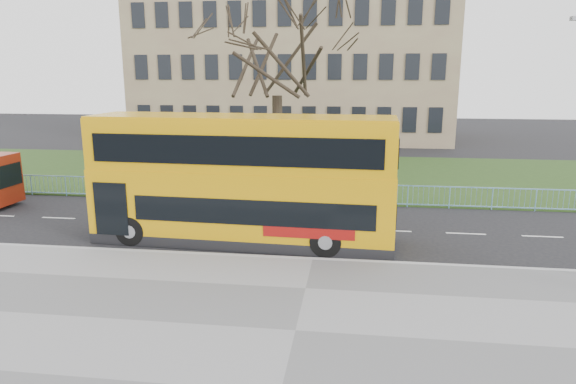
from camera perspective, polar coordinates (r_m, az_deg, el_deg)
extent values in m
plane|color=black|center=(19.64, 3.14, -6.15)|extent=(120.00, 120.00, 0.00)
cube|color=slate|center=(13.44, 0.84, -15.34)|extent=(80.00, 10.50, 0.12)
cube|color=#9A9B9D|center=(18.16, 2.76, -7.54)|extent=(80.00, 0.20, 0.14)
cube|color=#223A15|center=(33.44, 5.04, 1.95)|extent=(80.00, 15.40, 0.08)
cube|color=#896F57|center=(53.88, 0.75, 13.63)|extent=(30.00, 15.00, 14.00)
cube|color=#D69809|center=(20.00, -5.01, -1.41)|extent=(11.67, 3.24, 2.15)
cube|color=#D69809|center=(19.72, -5.08, 2.13)|extent=(11.67, 3.24, 0.37)
cube|color=#D69809|center=(19.54, -5.15, 5.44)|extent=(11.61, 3.18, 1.93)
cube|color=black|center=(18.52, -4.13, -2.31)|extent=(8.91, 0.42, 0.94)
cube|color=black|center=(18.25, -6.25, 4.57)|extent=(10.63, 0.49, 1.05)
cylinder|color=black|center=(20.58, -17.07, -4.14)|extent=(1.16, 0.36, 1.14)
cylinder|color=black|center=(18.50, 4.20, -5.52)|extent=(1.16, 0.36, 1.14)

